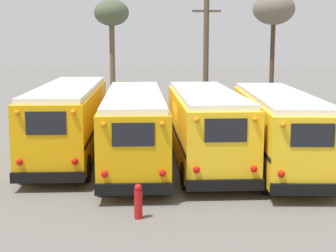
{
  "coord_description": "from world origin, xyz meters",
  "views": [
    {
      "loc": [
        -0.08,
        -21.25,
        5.12
      ],
      "look_at": [
        0.0,
        -0.18,
        1.57
      ],
      "focal_mm": 55.0,
      "sensor_mm": 36.0,
      "label": 1
    }
  ],
  "objects_px": {
    "utility_pole": "(204,57)",
    "bare_tree_0": "(110,16)",
    "school_bus_1": "(132,125)",
    "school_bus_3": "(276,126)",
    "fire_hydrant": "(136,201)",
    "bare_tree_1": "(272,11)",
    "school_bus_0": "(67,119)",
    "school_bus_2": "(204,125)"
  },
  "relations": [
    {
      "from": "bare_tree_0",
      "to": "fire_hydrant",
      "type": "relative_size",
      "value": 7.94
    },
    {
      "from": "school_bus_3",
      "to": "bare_tree_0",
      "type": "relative_size",
      "value": 1.29
    },
    {
      "from": "school_bus_1",
      "to": "fire_hydrant",
      "type": "relative_size",
      "value": 10.67
    },
    {
      "from": "fire_hydrant",
      "to": "school_bus_2",
      "type": "bearing_deg",
      "value": 69.75
    },
    {
      "from": "school_bus_1",
      "to": "bare_tree_1",
      "type": "height_order",
      "value": "bare_tree_1"
    },
    {
      "from": "utility_pole",
      "to": "bare_tree_1",
      "type": "relative_size",
      "value": 0.9
    },
    {
      "from": "school_bus_0",
      "to": "bare_tree_0",
      "type": "height_order",
      "value": "bare_tree_0"
    },
    {
      "from": "school_bus_3",
      "to": "fire_hydrant",
      "type": "height_order",
      "value": "school_bus_3"
    },
    {
      "from": "school_bus_1",
      "to": "fire_hydrant",
      "type": "xyz_separation_m",
      "value": [
        0.52,
        -6.54,
        -1.13
      ]
    },
    {
      "from": "utility_pole",
      "to": "bare_tree_0",
      "type": "xyz_separation_m",
      "value": [
        -6.84,
        7.84,
        2.89
      ]
    },
    {
      "from": "school_bus_1",
      "to": "school_bus_2",
      "type": "height_order",
      "value": "school_bus_2"
    },
    {
      "from": "school_bus_0",
      "to": "school_bus_1",
      "type": "height_order",
      "value": "school_bus_0"
    },
    {
      "from": "school_bus_1",
      "to": "bare_tree_1",
      "type": "xyz_separation_m",
      "value": [
        9.6,
        20.03,
        5.69
      ]
    },
    {
      "from": "utility_pole",
      "to": "bare_tree_0",
      "type": "distance_m",
      "value": 10.8
    },
    {
      "from": "school_bus_3",
      "to": "bare_tree_0",
      "type": "xyz_separation_m",
      "value": [
        -8.88,
        20.42,
        5.27
      ]
    },
    {
      "from": "school_bus_3",
      "to": "fire_hydrant",
      "type": "bearing_deg",
      "value": -130.17
    },
    {
      "from": "school_bus_3",
      "to": "bare_tree_0",
      "type": "distance_m",
      "value": 22.88
    },
    {
      "from": "fire_hydrant",
      "to": "school_bus_3",
      "type": "bearing_deg",
      "value": 49.83
    },
    {
      "from": "school_bus_3",
      "to": "utility_pole",
      "type": "xyz_separation_m",
      "value": [
        -2.04,
        12.58,
        2.37
      ]
    },
    {
      "from": "school_bus_0",
      "to": "utility_pole",
      "type": "relative_size",
      "value": 1.38
    },
    {
      "from": "school_bus_0",
      "to": "school_bus_1",
      "type": "distance_m",
      "value": 3.22
    },
    {
      "from": "bare_tree_1",
      "to": "fire_hydrant",
      "type": "height_order",
      "value": "bare_tree_1"
    },
    {
      "from": "school_bus_3",
      "to": "fire_hydrant",
      "type": "relative_size",
      "value": 10.27
    },
    {
      "from": "school_bus_2",
      "to": "bare_tree_1",
      "type": "xyz_separation_m",
      "value": [
        6.67,
        20.06,
        5.67
      ]
    },
    {
      "from": "school_bus_2",
      "to": "school_bus_3",
      "type": "xyz_separation_m",
      "value": [
        2.92,
        -0.2,
        -0.02
      ]
    },
    {
      "from": "school_bus_0",
      "to": "fire_hydrant",
      "type": "bearing_deg",
      "value": -66.35
    },
    {
      "from": "school_bus_1",
      "to": "school_bus_2",
      "type": "distance_m",
      "value": 2.92
    },
    {
      "from": "school_bus_0",
      "to": "fire_hydrant",
      "type": "relative_size",
      "value": 10.49
    },
    {
      "from": "school_bus_1",
      "to": "fire_hydrant",
      "type": "bearing_deg",
      "value": -85.42
    },
    {
      "from": "utility_pole",
      "to": "fire_hydrant",
      "type": "height_order",
      "value": "utility_pole"
    },
    {
      "from": "school_bus_3",
      "to": "utility_pole",
      "type": "relative_size",
      "value": 1.36
    },
    {
      "from": "school_bus_3",
      "to": "fire_hydrant",
      "type": "xyz_separation_m",
      "value": [
        -5.32,
        -6.31,
        -1.12
      ]
    },
    {
      "from": "school_bus_0",
      "to": "school_bus_3",
      "type": "bearing_deg",
      "value": -10.13
    },
    {
      "from": "bare_tree_0",
      "to": "bare_tree_1",
      "type": "relative_size",
      "value": 0.95
    },
    {
      "from": "utility_pole",
      "to": "bare_tree_1",
      "type": "distance_m",
      "value": 10.18
    },
    {
      "from": "school_bus_2",
      "to": "bare_tree_0",
      "type": "distance_m",
      "value": 21.72
    },
    {
      "from": "school_bus_0",
      "to": "bare_tree_1",
      "type": "distance_m",
      "value": 23.19
    },
    {
      "from": "school_bus_3",
      "to": "utility_pole",
      "type": "height_order",
      "value": "utility_pole"
    },
    {
      "from": "school_bus_0",
      "to": "utility_pole",
      "type": "xyz_separation_m",
      "value": [
        6.73,
        11.02,
        2.3
      ]
    },
    {
      "from": "school_bus_0",
      "to": "bare_tree_1",
      "type": "relative_size",
      "value": 1.25
    },
    {
      "from": "school_bus_1",
      "to": "utility_pole",
      "type": "relative_size",
      "value": 1.41
    },
    {
      "from": "school_bus_3",
      "to": "school_bus_1",
      "type": "bearing_deg",
      "value": 177.73
    }
  ]
}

